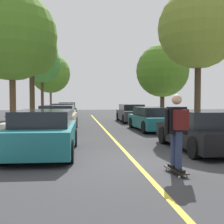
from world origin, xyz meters
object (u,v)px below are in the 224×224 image
object	(u,v)px
street_tree_right_near	(163,71)
parked_car_left_farthest	(67,109)
street_tree_left_nearest	(12,36)
skateboarder	(177,127)
street_tree_left_farthest	(51,73)
parked_car_left_near	(58,118)
parked_car_right_near	(153,119)
parked_car_right_nearest	(200,131)
parked_car_left_nearest	(44,132)
parked_car_left_far	(64,112)
street_tree_left_near	(32,51)
skateboard	(176,170)
street_tree_left_far	(42,64)
parked_car_right_far	(131,113)
fire_hydrant	(211,128)
street_tree_right_nearest	(198,29)

from	to	relation	value
street_tree_right_near	parked_car_left_farthest	bearing A→B (deg)	129.18
street_tree_left_nearest	skateboarder	world-z (taller)	street_tree_left_nearest
street_tree_left_farthest	parked_car_left_near	bearing A→B (deg)	-83.92
parked_car_left_near	parked_car_right_near	size ratio (longest dim) A/B	1.10
parked_car_left_near	parked_car_right_nearest	distance (m)	8.29
parked_car_right_nearest	parked_car_right_near	world-z (taller)	parked_car_right_nearest
parked_car_left_nearest	parked_car_left_far	bearing A→B (deg)	90.00
parked_car_left_farthest	skateboarder	world-z (taller)	skateboarder
street_tree_left_near	skateboard	world-z (taller)	street_tree_left_near
parked_car_left_farthest	street_tree_left_far	distance (m)	5.29
parked_car_left_near	skateboarder	xyz separation A→B (m)	(3.24, -9.56, 0.39)
parked_car_right_near	street_tree_left_far	world-z (taller)	street_tree_left_far
parked_car_right_far	skateboarder	xyz separation A→B (m)	(-1.86, -15.32, 0.41)
parked_car_left_near	street_tree_left_farthest	distance (m)	20.84
parked_car_left_near	street_tree_left_far	xyz separation A→B (m)	(-2.16, 11.62, 4.28)
fire_hydrant	skateboard	world-z (taller)	fire_hydrant
parked_car_left_near	skateboard	world-z (taller)	parked_car_left_near
parked_car_left_nearest	street_tree_left_nearest	size ratio (longest dim) A/B	0.61
parked_car_left_nearest	street_tree_left_far	xyz separation A→B (m)	(-2.16, 18.33, 4.29)
parked_car_left_near	street_tree_left_near	size ratio (longest dim) A/B	0.68
parked_car_left_far	street_tree_left_farthest	bearing A→B (deg)	99.19
parked_car_right_nearest	fire_hydrant	xyz separation A→B (m)	(1.50, 2.27, -0.16)
parked_car_left_nearest	parked_car_left_near	world-z (taller)	parked_car_left_near
street_tree_left_far	street_tree_right_nearest	world-z (taller)	street_tree_right_nearest
parked_car_right_nearest	parked_car_right_far	xyz separation A→B (m)	(0.00, 12.30, 0.01)
fire_hydrant	street_tree_left_nearest	bearing A→B (deg)	158.76
parked_car_left_farthest	parked_car_left_far	bearing A→B (deg)	-90.01
street_tree_right_nearest	street_tree_right_near	world-z (taller)	street_tree_right_nearest
parked_car_left_nearest	street_tree_right_near	size ratio (longest dim) A/B	0.75
parked_car_right_far	street_tree_right_nearest	xyz separation A→B (m)	(2.16, -7.09, 4.69)
parked_car_left_near	street_tree_left_near	xyz separation A→B (m)	(-2.16, 5.47, 4.48)
parked_car_left_far	fire_hydrant	distance (m)	13.00
parked_car_left_near	street_tree_left_nearest	distance (m)	4.76
parked_car_left_far	street_tree_left_near	bearing A→B (deg)	-146.08
street_tree_left_nearest	fire_hydrant	bearing A→B (deg)	-21.24
street_tree_left_far	parked_car_right_far	bearing A→B (deg)	-38.87
street_tree_left_nearest	street_tree_right_near	distance (m)	11.12
parked_car_left_near	street_tree_right_near	xyz separation A→B (m)	(7.26, 4.94, 3.11)
parked_car_left_near	parked_car_right_far	distance (m)	7.69
parked_car_right_far	skateboard	xyz separation A→B (m)	(-1.86, -15.29, -0.57)
parked_car_left_nearest	street_tree_left_farthest	xyz separation A→B (m)	(-2.16, 27.02, 4.19)
street_tree_left_farthest	street_tree_left_nearest	bearing A→B (deg)	-90.00
parked_car_right_near	street_tree_left_nearest	size ratio (longest dim) A/B	0.62
parked_car_left_near	street_tree_left_farthest	xyz separation A→B (m)	(-2.16, 20.31, 4.19)
parked_car_left_farthest	street_tree_left_far	xyz separation A→B (m)	(-2.16, -2.23, 4.28)
parked_car_left_far	parked_car_right_near	bearing A→B (deg)	-55.37
street_tree_right_nearest	street_tree_left_farthest	bearing A→B (deg)	113.54
parked_car_left_nearest	street_tree_left_nearest	xyz separation A→B (m)	(-2.16, 5.85, 4.16)
street_tree_left_farthest	fire_hydrant	world-z (taller)	street_tree_left_farthest
parked_car_left_farthest	street_tree_right_near	world-z (taller)	street_tree_right_near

